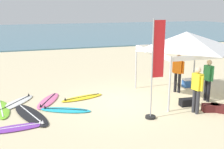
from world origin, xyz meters
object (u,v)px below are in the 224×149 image
Objects in this scene: surfboard_purple at (15,128)px; surfboard_yellow at (82,98)px; gear_bag_near_tent at (219,108)px; person_yellow at (197,87)px; gear_bag_on_sand at (187,102)px; surfboard_pink at (48,101)px; surfboard_lime at (1,109)px; surfboard_black at (31,115)px; surfboard_white at (16,103)px; gear_bag_by_pole at (211,108)px; banner_flag at (155,74)px; surfboard_cyan at (65,110)px; cooler_box at (188,83)px; person_green at (208,78)px; canopy_tent at (186,40)px; person_orange at (178,71)px.

surfboard_purple and surfboard_yellow have the same top height.
person_yellow is at bearing 168.15° from gear_bag_near_tent.
surfboard_pink is at bearing 157.15° from gear_bag_on_sand.
surfboard_lime is 1.40m from surfboard_black.
gear_bag_by_pole is at bearing -24.18° from surfboard_white.
banner_flag is at bearing -25.43° from surfboard_lime.
banner_flag reaches higher than surfboard_lime.
surfboard_yellow and surfboard_lime have the same top height.
surfboard_lime is at bearing -166.30° from surfboard_pink.
surfboard_purple and surfboard_black have the same top height.
surfboard_purple is 0.90× the size of surfboard_lime.
gear_bag_on_sand is at bearing -14.09° from surfboard_lime.
surfboard_cyan is 0.90× the size of surfboard_lime.
surfboard_purple is 1.01× the size of surfboard_yellow.
surfboard_yellow is 5.41m from gear_bag_near_tent.
surfboard_purple is at bearing 174.97° from gear_bag_by_pole.
banner_flag is at bearing -40.59° from surfboard_pink.
surfboard_lime is 0.83× the size of surfboard_black.
surfboard_black is 4.40× the size of gear_bag_near_tent.
banner_flag reaches higher than surfboard_pink.
surfboard_yellow is 3.90× the size of cooler_box.
gear_bag_by_pole is (5.60, -2.96, 0.10)m from surfboard_pink.
banner_flag reaches higher than gear_bag_on_sand.
person_yellow is 2.85× the size of gear_bag_near_tent.
person_green is 0.50× the size of banner_flag.
canopy_tent is 1.67× the size of surfboard_yellow.
surfboard_pink and surfboard_lime have the same top height.
gear_bag_by_pole reaches higher than surfboard_pink.
surfboard_purple is 7.14m from gear_bag_near_tent.
gear_bag_on_sand is (6.37, 0.20, 0.10)m from surfboard_purple.
cooler_box is at bearing 78.23° from person_green.
surfboard_white is 1.02× the size of surfboard_purple.
cooler_box is at bearing 32.13° from person_orange.
surfboard_purple is at bearing -117.78° from surfboard_pink.
surfboard_cyan is 5.79m from person_green.
gear_bag_by_pole is at bearing -118.95° from person_green.
surfboard_purple is at bearing -176.58° from person_green.
person_orange reaches higher than cooler_box.
person_green is at bearing -69.98° from person_orange.
surfboard_cyan is 1.50m from surfboard_yellow.
surfboard_white is at bearing 146.99° from banner_flag.
gear_bag_near_tent is (6.58, -1.73, 0.10)m from surfboard_black.
surfboard_purple is at bearing 174.00° from gear_bag_near_tent.
surfboard_purple is (-6.94, -1.44, -2.35)m from canopy_tent.
person_yellow is at bearing -38.67° from surfboard_yellow.
banner_flag is (-1.64, 0.06, 0.59)m from person_yellow.
cooler_box reaches higher than surfboard_cyan.
person_green is at bearing -17.19° from surfboard_pink.
surfboard_white is 0.76m from surfboard_lime.
surfboard_white is 3.37× the size of gear_bag_on_sand.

